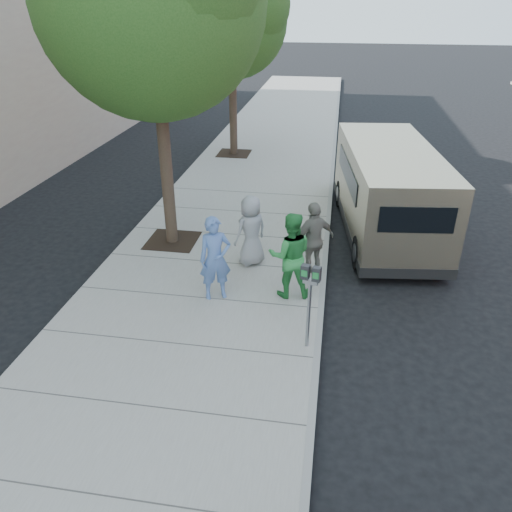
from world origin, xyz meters
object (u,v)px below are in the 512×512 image
(person_officer, at_px, (215,259))
(person_striped_polo, at_px, (313,240))
(van, at_px, (387,189))
(tree_far, at_px, (232,15))
(person_green_shirt, at_px, (290,255))
(person_gray_shirt, at_px, (251,231))
(parking_meter, at_px, (310,289))

(person_officer, bearing_deg, person_striped_polo, 8.30)
(van, height_order, person_striped_polo, van)
(tree_far, bearing_deg, person_green_shirt, -72.47)
(tree_far, bearing_deg, van, -49.06)
(tree_far, xyz_separation_m, person_gray_shirt, (2.06, -8.41, -3.94))
(person_green_shirt, height_order, person_striped_polo, person_green_shirt)
(van, bearing_deg, person_gray_shirt, -147.18)
(person_officer, distance_m, person_green_shirt, 1.45)
(parking_meter, height_order, person_striped_polo, person_striped_polo)
(tree_far, bearing_deg, parking_meter, -72.62)
(person_green_shirt, bearing_deg, parking_meter, 96.53)
(person_officer, relative_size, person_green_shirt, 0.97)
(person_officer, bearing_deg, van, 25.29)
(person_officer, xyz_separation_m, person_gray_shirt, (0.45, 1.49, -0.06))
(person_green_shirt, bearing_deg, person_striped_polo, -125.98)
(parking_meter, xyz_separation_m, person_officer, (-1.89, 1.29, -0.28))
(van, bearing_deg, person_green_shirt, -126.07)
(person_green_shirt, distance_m, person_striped_polo, 0.92)
(parking_meter, bearing_deg, person_striped_polo, 105.13)
(person_green_shirt, bearing_deg, van, -129.18)
(tree_far, relative_size, person_gray_shirt, 4.08)
(tree_far, bearing_deg, person_gray_shirt, -76.27)
(van, bearing_deg, tree_far, 124.10)
(person_officer, relative_size, person_gray_shirt, 1.07)
(parking_meter, relative_size, person_gray_shirt, 0.98)
(van, bearing_deg, person_officer, -137.83)
(van, relative_size, person_green_shirt, 3.49)
(person_green_shirt, relative_size, person_striped_polo, 1.05)
(tree_far, height_order, person_striped_polo, tree_far)
(person_officer, height_order, person_gray_shirt, person_officer)
(van, xyz_separation_m, person_officer, (-3.49, -4.02, -0.17))
(parking_meter, distance_m, person_gray_shirt, 3.16)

